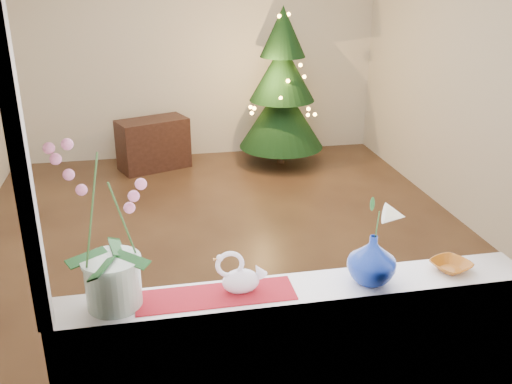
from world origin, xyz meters
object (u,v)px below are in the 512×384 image
swan (241,273)px  xmas_tree (282,88)px  side_table (153,144)px  orchid_pot (107,227)px  amber_dish (451,267)px  blue_vase (372,256)px  paperweight (377,273)px

swan → xmas_tree: (1.23, 4.31, -0.09)m
xmas_tree → side_table: 1.66m
orchid_pot → swan: 0.61m
side_table → swan: bearing=-107.1°
amber_dish → xmas_tree: bearing=87.2°
blue_vase → paperweight: size_ratio=3.51×
amber_dish → xmas_tree: size_ratio=0.08×
side_table → blue_vase: bearing=-99.6°
xmas_tree → amber_dish: bearing=-92.8°
paperweight → xmas_tree: (0.60, 4.33, -0.03)m
side_table → amber_dish: bearing=-94.4°
swan → blue_vase: 0.60m
orchid_pot → swan: orchid_pot is taller
blue_vase → amber_dish: 0.43m
xmas_tree → side_table: size_ratio=2.32×
blue_vase → paperweight: (0.03, 0.00, -0.10)m
orchid_pot → side_table: (0.25, 4.41, -0.99)m
orchid_pot → blue_vase: orchid_pot is taller
swan → blue_vase: blue_vase is taller
paperweight → side_table: paperweight is taller
amber_dish → swan: bearing=179.7°
amber_dish → paperweight: bearing=-176.7°
swan → blue_vase: size_ratio=0.86×
xmas_tree → side_table: bearing=176.2°
blue_vase → orchid_pot: bearing=178.5°
xmas_tree → side_table: (-1.53, 0.10, -0.63)m
amber_dish → side_table: 4.65m
paperweight → amber_dish: size_ratio=0.50×
blue_vase → paperweight: blue_vase is taller
blue_vase → side_table: 4.59m
orchid_pot → side_table: orchid_pot is taller
paperweight → amber_dish: (0.39, 0.02, -0.02)m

